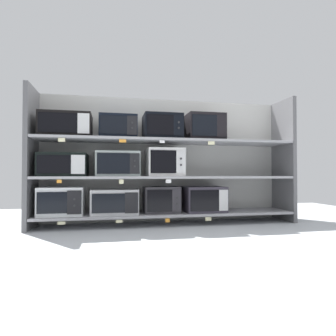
{
  "coord_description": "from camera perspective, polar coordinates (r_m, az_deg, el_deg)",
  "views": [
    {
      "loc": [
        -0.69,
        -3.52,
        0.61
      ],
      "look_at": [
        0.0,
        0.0,
        0.69
      ],
      "focal_mm": 31.05,
      "sensor_mm": 36.0,
      "label": 1
    }
  ],
  "objects": [
    {
      "name": "ground",
      "position": [
        2.69,
        4.25,
        -14.61
      ],
      "size": [
        7.1,
        6.0,
        0.02
      ],
      "primitive_type": "cube",
      "color": "#B2B7BC"
    },
    {
      "name": "back_panel",
      "position": [
        3.86,
        -0.78,
        1.59
      ],
      "size": [
        3.3,
        0.04,
        1.6
      ],
      "primitive_type": "cube",
      "color": "#B2B2AD",
      "rests_on": "ground"
    },
    {
      "name": "upright_left",
      "position": [
        3.64,
        -25.28,
        1.88
      ],
      "size": [
        0.05,
        0.51,
        1.6
      ],
      "primitive_type": "cube",
      "color": "#5B5B5E",
      "rests_on": "ground"
    },
    {
      "name": "upright_right",
      "position": [
        4.19,
        21.72,
        1.45
      ],
      "size": [
        0.05,
        0.51,
        1.6
      ],
      "primitive_type": "cube",
      "color": "#5B5B5E",
      "rests_on": "ground"
    },
    {
      "name": "shelf_0",
      "position": [
        3.62,
        0.0,
        -8.93
      ],
      "size": [
        3.1,
        0.51,
        0.03
      ],
      "primitive_type": "cube",
      "color": "#99999E",
      "rests_on": "ground"
    },
    {
      "name": "microwave_0",
      "position": [
        3.57,
        -20.11,
        -6.11
      ],
      "size": [
        0.49,
        0.4,
        0.32
      ],
      "color": "silver",
      "rests_on": "shelf_0"
    },
    {
      "name": "microwave_1",
      "position": [
        3.53,
        -10.44,
        -6.48
      ],
      "size": [
        0.55,
        0.42,
        0.29
      ],
      "color": "#B8B9BB",
      "rests_on": "shelf_0"
    },
    {
      "name": "microwave_2",
      "position": [
        3.58,
        -1.31,
        -6.22
      ],
      "size": [
        0.43,
        0.35,
        0.32
      ],
      "color": "#2E2C31",
      "rests_on": "shelf_0"
    },
    {
      "name": "microwave_3",
      "position": [
        3.71,
        7.0,
        -6.06
      ],
      "size": [
        0.5,
        0.43,
        0.31
      ],
      "color": "#332E3A",
      "rests_on": "shelf_0"
    },
    {
      "name": "price_tag_0",
      "position": [
        3.34,
        -20.2,
        -10.12
      ],
      "size": [
        0.08,
        0.0,
        0.03
      ],
      "primitive_type": "cube",
      "color": "beige"
    },
    {
      "name": "price_tag_1",
      "position": [
        3.3,
        -9.56,
        -10.29
      ],
      "size": [
        0.07,
        0.0,
        0.03
      ],
      "primitive_type": "cube",
      "color": "beige"
    },
    {
      "name": "price_tag_2",
      "position": [
        3.37,
        -0.08,
        -10.25
      ],
      "size": [
        0.05,
        0.0,
        0.05
      ],
      "primitive_type": "cube",
      "color": "orange"
    },
    {
      "name": "price_tag_3",
      "position": [
        3.49,
        7.92,
        -9.89
      ],
      "size": [
        0.07,
        0.0,
        0.04
      ],
      "primitive_type": "cube",
      "color": "beige"
    },
    {
      "name": "shelf_1",
      "position": [
        3.59,
        0.0,
        -1.84
      ],
      "size": [
        3.1,
        0.51,
        0.03
      ],
      "primitive_type": "cube",
      "color": "#99999E"
    },
    {
      "name": "microwave_4",
      "position": [
        3.56,
        -19.78,
        0.58
      ],
      "size": [
        0.53,
        0.43,
        0.26
      ],
      "color": "black",
      "rests_on": "shelf_1"
    },
    {
      "name": "microwave_5",
      "position": [
        3.52,
        -9.84,
        0.79
      ],
      "size": [
        0.51,
        0.4,
        0.29
      ],
      "color": "#9AA7A4",
      "rests_on": "shelf_1"
    },
    {
      "name": "microwave_6",
      "position": [
        3.58,
        -0.66,
        1.11
      ],
      "size": [
        0.44,
        0.41,
        0.34
      ],
      "color": "white",
      "rests_on": "shelf_1"
    },
    {
      "name": "price_tag_4",
      "position": [
        3.31,
        -20.58,
        -2.47
      ],
      "size": [
        0.05,
        0.0,
        0.04
      ],
      "primitive_type": "cube",
      "color": "orange"
    },
    {
      "name": "price_tag_5",
      "position": [
        3.27,
        -9.14,
        -2.67
      ],
      "size": [
        0.05,
        0.0,
        0.05
      ],
      "primitive_type": "cube",
      "color": "beige"
    },
    {
      "name": "price_tag_6",
      "position": [
        3.33,
        0.09,
        -2.6
      ],
      "size": [
        0.06,
        0.0,
        0.04
      ],
      "primitive_type": "cube",
      "color": "white"
    },
    {
      "name": "shelf_2",
      "position": [
        3.61,
        0.0,
        5.28
      ],
      "size": [
        3.1,
        0.51,
        0.03
      ],
      "primitive_type": "cube",
      "color": "#99999E"
    },
    {
      "name": "microwave_7",
      "position": [
        3.6,
        -19.37,
        7.87
      ],
      "size": [
        0.57,
        0.39,
        0.28
      ],
      "color": "black",
      "rests_on": "shelf_2"
    },
    {
      "name": "microwave_8",
      "position": [
        3.56,
        -9.79,
        7.84
      ],
      "size": [
        0.44,
        0.4,
        0.27
      ],
      "color": "black",
      "rests_on": "shelf_2"
    },
    {
      "name": "microwave_9",
      "position": [
        3.61,
        -1.17,
        7.95
      ],
      "size": [
        0.46,
        0.43,
        0.3
      ],
      "color": "black",
      "rests_on": "shelf_2"
    },
    {
      "name": "microwave_10",
      "position": [
        3.75,
        7.22,
        7.86
      ],
      "size": [
        0.47,
        0.36,
        0.34
      ],
      "color": "black",
      "rests_on": "shelf_2"
    },
    {
      "name": "price_tag_7",
      "position": [
        3.32,
        -20.15,
        5.21
      ],
      "size": [
        0.07,
        0.0,
        0.04
      ],
      "primitive_type": "cube",
      "color": "beige"
    },
    {
      "name": "price_tag_8",
      "position": [
        3.29,
        -8.89,
        5.28
      ],
      "size": [
        0.08,
        0.0,
        0.04
      ],
      "primitive_type": "cube",
      "color": "orange"
    },
    {
      "name": "price_tag_9",
      "position": [
        3.33,
        -1.16,
        5.2
      ],
      "size": [
        0.06,
        0.0,
        0.03
      ],
      "primitive_type": "cube",
      "color": "white"
    },
    {
      "name": "price_tag_10",
      "position": [
        3.48,
        8.5,
        4.87
      ],
      "size": [
        0.08,
        0.0,
        0.04
      ],
      "primitive_type": "cube",
      "color": "beige"
    }
  ]
}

